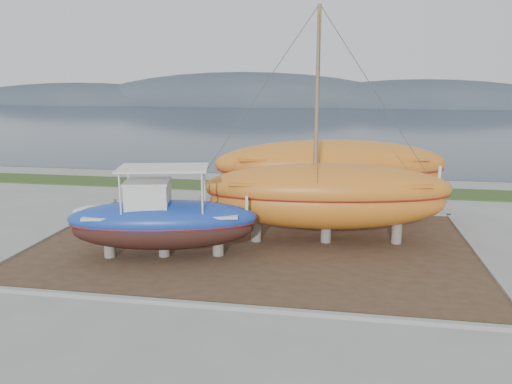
% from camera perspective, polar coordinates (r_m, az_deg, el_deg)
% --- Properties ---
extents(ground, '(140.00, 140.00, 0.00)m').
position_cam_1_polar(ground, '(17.65, -2.66, -10.23)').
color(ground, gray).
rests_on(ground, ground).
extents(dirt_patch, '(18.00, 12.00, 0.06)m').
position_cam_1_polar(dirt_patch, '(21.31, -0.34, -6.03)').
color(dirt_patch, '#422D1E').
rests_on(dirt_patch, ground).
extents(curb_frame, '(18.60, 12.60, 0.15)m').
position_cam_1_polar(curb_frame, '(21.30, -0.34, -5.92)').
color(curb_frame, gray).
rests_on(curb_frame, ground).
extents(grass_strip, '(44.00, 3.00, 0.08)m').
position_cam_1_polar(grass_strip, '(32.30, 3.24, 0.48)').
color(grass_strip, '#284219').
rests_on(grass_strip, ground).
extents(sea, '(260.00, 100.00, 0.04)m').
position_cam_1_polar(sea, '(86.21, 7.46, 8.05)').
color(sea, '#1B2A36').
rests_on(sea, ground).
extents(mountain_ridge, '(200.00, 36.00, 20.00)m').
position_cam_1_polar(mountain_ridge, '(141.08, 8.45, 9.80)').
color(mountain_ridge, '#333D49').
rests_on(mountain_ridge, ground).
extents(blue_caique, '(7.71, 3.84, 3.56)m').
position_cam_1_polar(blue_caique, '(19.73, -10.61, -2.31)').
color(blue_caique, '#1A3DA5').
rests_on(blue_caique, dirt_patch).
extents(white_dinghy, '(4.09, 1.63, 1.22)m').
position_cam_1_polar(white_dinghy, '(23.60, -15.94, -3.04)').
color(white_dinghy, silver).
rests_on(white_dinghy, dirt_patch).
extents(orange_sailboat, '(10.67, 4.30, 9.70)m').
position_cam_1_polar(orange_sailboat, '(20.77, 8.37, 7.14)').
color(orange_sailboat, '#C56B1E').
rests_on(orange_sailboat, dirt_patch).
extents(orange_bare_hull, '(12.07, 5.63, 3.81)m').
position_cam_1_polar(orange_bare_hull, '(25.37, 8.47, 1.41)').
color(orange_bare_hull, '#C56B1E').
rests_on(orange_bare_hull, dirt_patch).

